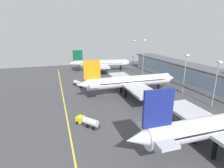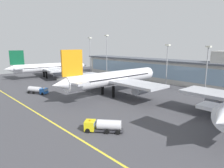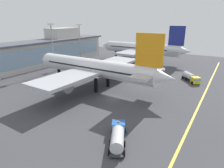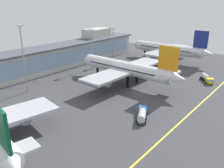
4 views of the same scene
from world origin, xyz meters
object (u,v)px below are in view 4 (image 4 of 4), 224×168
at_px(apron_light_mast_centre, 113,39).
at_px(apron_light_mast_far_east, 92,43).
at_px(fuel_tanker_truck, 207,79).
at_px(baggage_tug_near, 142,114).
at_px(airliner_far_right, 169,49).
at_px(apron_light_mast_east, 23,50).
at_px(airliner_near_right, 127,68).

distance_m(apron_light_mast_centre, apron_light_mast_far_east, 17.85).
height_order(fuel_tanker_truck, baggage_tug_near, same).
bearing_deg(airliner_far_right, apron_light_mast_centre, 44.60).
bearing_deg(apron_light_mast_centre, baggage_tug_near, -133.92).
bearing_deg(fuel_tanker_truck, apron_light_mast_east, -82.01).
relative_size(airliner_far_right, apron_light_mast_east, 1.96).
xyz_separation_m(airliner_near_right, apron_light_mast_far_east, (7.38, 26.98, 6.85)).
relative_size(fuel_tanker_truck, apron_light_mast_centre, 0.43).
bearing_deg(fuel_tanker_truck, baggage_tug_near, -44.97).
xyz_separation_m(baggage_tug_near, apron_light_mast_east, (-9.51, 46.45, 15.14)).
height_order(fuel_tanker_truck, apron_light_mast_centre, apron_light_mast_centre).
bearing_deg(airliner_far_right, fuel_tanker_truck, 143.53).
xyz_separation_m(airliner_far_right, apron_light_mast_far_east, (-39.95, 22.85, 6.68)).
bearing_deg(apron_light_mast_far_east, apron_light_mast_centre, 1.68).
bearing_deg(airliner_near_right, baggage_tug_near, 135.59).
height_order(baggage_tug_near, apron_light_mast_east, apron_light_mast_east).
xyz_separation_m(baggage_tug_near, apron_light_mast_far_east, (29.84, 48.99, 12.08)).
bearing_deg(fuel_tanker_truck, apron_light_mast_centre, -131.23).
distance_m(baggage_tug_near, apron_light_mast_east, 49.77).
distance_m(airliner_far_right, baggage_tug_near, 74.73).
distance_m(fuel_tanker_truck, baggage_tug_near, 46.65).
bearing_deg(baggage_tug_near, fuel_tanker_truck, -32.33).
distance_m(airliner_near_right, airliner_far_right, 47.51).
relative_size(airliner_far_right, apron_light_mast_centre, 2.57).
bearing_deg(apron_light_mast_east, airliner_near_right, -37.38).
height_order(baggage_tug_near, apron_light_mast_far_east, apron_light_mast_far_east).
relative_size(fuel_tanker_truck, baggage_tug_near, 0.93).
xyz_separation_m(airliner_near_right, apron_light_mast_east, (-31.98, 24.43, 9.91)).
xyz_separation_m(airliner_near_right, apron_light_mast_centre, (25.21, 27.50, 6.51)).
distance_m(airliner_near_right, apron_light_mast_centre, 37.87).
relative_size(airliner_far_right, fuel_tanker_truck, 5.96).
bearing_deg(airliner_near_right, apron_light_mast_far_east, -14.11).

